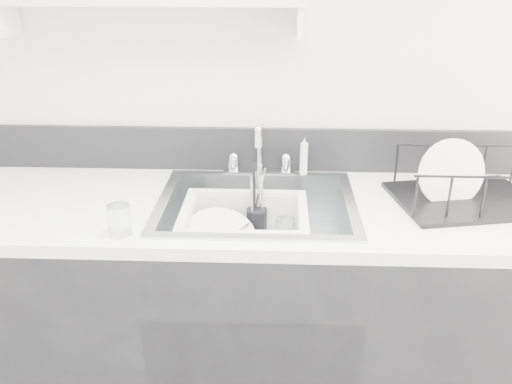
{
  "coord_description": "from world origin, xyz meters",
  "views": [
    {
      "loc": [
        0.06,
        -0.4,
        1.65
      ],
      "look_at": [
        0.0,
        1.14,
        0.98
      ],
      "focal_mm": 38.0,
      "sensor_mm": 36.0,
      "label": 1
    }
  ],
  "objects_px": {
    "counter_run": "(257,320)",
    "sink": "(257,228)",
    "wash_tub": "(244,232)",
    "dish_rack": "(468,180)"
  },
  "relations": [
    {
      "from": "wash_tub",
      "to": "dish_rack",
      "type": "distance_m",
      "value": 0.74
    },
    {
      "from": "counter_run",
      "to": "sink",
      "type": "distance_m",
      "value": 0.37
    },
    {
      "from": "counter_run",
      "to": "wash_tub",
      "type": "relative_size",
      "value": 7.93
    },
    {
      "from": "counter_run",
      "to": "wash_tub",
      "type": "bearing_deg",
      "value": -141.33
    },
    {
      "from": "sink",
      "to": "counter_run",
      "type": "bearing_deg",
      "value": 0.0
    },
    {
      "from": "counter_run",
      "to": "dish_rack",
      "type": "relative_size",
      "value": 7.24
    },
    {
      "from": "counter_run",
      "to": "sink",
      "type": "xyz_separation_m",
      "value": [
        0.0,
        0.0,
        0.37
      ]
    },
    {
      "from": "counter_run",
      "to": "wash_tub",
      "type": "xyz_separation_m",
      "value": [
        -0.04,
        -0.03,
        0.37
      ]
    },
    {
      "from": "sink",
      "to": "dish_rack",
      "type": "xyz_separation_m",
      "value": [
        0.68,
        0.04,
        0.17
      ]
    },
    {
      "from": "counter_run",
      "to": "wash_tub",
      "type": "distance_m",
      "value": 0.37
    }
  ]
}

